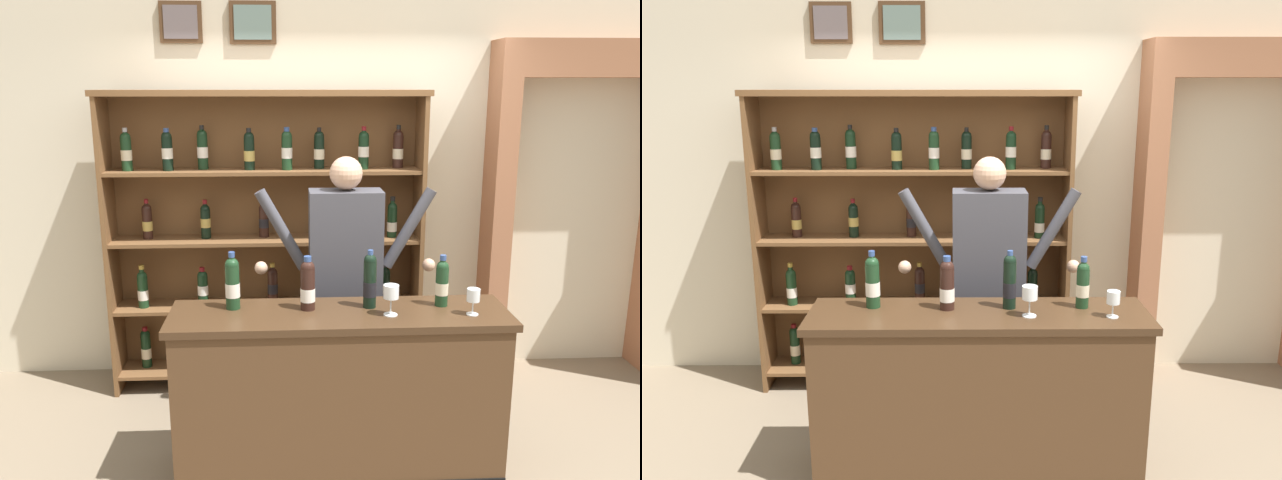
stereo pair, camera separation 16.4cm
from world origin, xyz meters
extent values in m
cube|color=#7A6B56|center=(0.00, 0.00, -0.01)|extent=(14.00, 14.00, 0.02)
cube|color=beige|center=(0.00, 1.50, 1.61)|extent=(12.00, 0.16, 3.22)
cube|color=#4C331E|center=(-0.97, 1.40, 2.55)|extent=(0.29, 0.02, 0.27)
cube|color=slate|center=(-0.97, 1.39, 2.55)|extent=(0.23, 0.01, 0.22)
cube|color=#4C331E|center=(-0.48, 1.40, 2.55)|extent=(0.32, 0.02, 0.28)
cube|color=slate|center=(-0.48, 1.39, 2.55)|extent=(0.26, 0.01, 0.23)
cube|color=brown|center=(-1.48, 1.12, 1.05)|extent=(0.03, 0.32, 2.11)
cube|color=brown|center=(0.66, 1.12, 1.05)|extent=(0.03, 0.32, 2.11)
cube|color=brown|center=(-0.41, 1.27, 1.05)|extent=(2.16, 0.02, 2.11)
cube|color=brown|center=(-0.41, 1.12, 0.13)|extent=(2.10, 0.30, 0.03)
cylinder|color=black|center=(-1.30, 1.15, 0.27)|extent=(0.07, 0.07, 0.24)
sphere|color=black|center=(-1.30, 1.15, 0.39)|extent=(0.07, 0.07, 0.07)
cylinder|color=black|center=(-1.30, 1.15, 0.41)|extent=(0.03, 0.03, 0.06)
cylinder|color=maroon|center=(-1.30, 1.15, 0.43)|extent=(0.04, 0.04, 0.03)
cylinder|color=beige|center=(-1.30, 1.15, 0.25)|extent=(0.07, 0.07, 0.08)
cylinder|color=#19381E|center=(-1.00, 1.09, 0.26)|extent=(0.07, 0.07, 0.22)
sphere|color=#19381E|center=(-1.00, 1.09, 0.38)|extent=(0.07, 0.07, 0.07)
cylinder|color=#19381E|center=(-1.00, 1.09, 0.40)|extent=(0.03, 0.03, 0.06)
cylinder|color=navy|center=(-1.00, 1.09, 0.42)|extent=(0.04, 0.04, 0.03)
cylinder|color=tan|center=(-1.00, 1.09, 0.26)|extent=(0.07, 0.07, 0.07)
cylinder|color=black|center=(-0.69, 1.14, 0.27)|extent=(0.07, 0.07, 0.24)
sphere|color=black|center=(-0.69, 1.14, 0.39)|extent=(0.07, 0.07, 0.07)
cylinder|color=black|center=(-0.69, 1.14, 0.42)|extent=(0.03, 0.03, 0.07)
cylinder|color=#99999E|center=(-0.69, 1.14, 0.45)|extent=(0.04, 0.04, 0.03)
cylinder|color=silver|center=(-0.69, 1.14, 0.25)|extent=(0.07, 0.07, 0.08)
cylinder|color=#19381E|center=(-0.45, 1.10, 0.26)|extent=(0.07, 0.07, 0.23)
sphere|color=#19381E|center=(-0.45, 1.10, 0.38)|extent=(0.07, 0.07, 0.07)
cylinder|color=#19381E|center=(-0.45, 1.10, 0.41)|extent=(0.03, 0.03, 0.06)
cylinder|color=#B79338|center=(-0.45, 1.10, 0.43)|extent=(0.03, 0.03, 0.03)
cylinder|color=beige|center=(-0.45, 1.10, 0.26)|extent=(0.07, 0.07, 0.07)
cylinder|color=black|center=(-0.14, 1.10, 0.26)|extent=(0.07, 0.07, 0.23)
sphere|color=black|center=(-0.14, 1.10, 0.38)|extent=(0.07, 0.07, 0.07)
cylinder|color=black|center=(-0.14, 1.10, 0.41)|extent=(0.03, 0.03, 0.08)
cylinder|color=#99999E|center=(-0.14, 1.10, 0.44)|extent=(0.03, 0.03, 0.03)
cylinder|color=tan|center=(-0.14, 1.10, 0.25)|extent=(0.07, 0.07, 0.07)
cylinder|color=black|center=(0.15, 1.09, 0.26)|extent=(0.07, 0.07, 0.24)
sphere|color=black|center=(0.15, 1.09, 0.39)|extent=(0.07, 0.07, 0.07)
cylinder|color=black|center=(0.15, 1.09, 0.42)|extent=(0.03, 0.03, 0.07)
cylinder|color=#B79338|center=(0.15, 1.09, 0.45)|extent=(0.03, 0.03, 0.03)
cylinder|color=tan|center=(0.15, 1.09, 0.25)|extent=(0.07, 0.07, 0.08)
cylinder|color=black|center=(0.52, 1.13, 0.26)|extent=(0.07, 0.07, 0.23)
sphere|color=black|center=(0.52, 1.13, 0.39)|extent=(0.07, 0.07, 0.07)
cylinder|color=black|center=(0.52, 1.13, 0.41)|extent=(0.03, 0.03, 0.06)
cylinder|color=#B79338|center=(0.52, 1.13, 0.43)|extent=(0.03, 0.03, 0.03)
cylinder|color=black|center=(0.52, 1.13, 0.27)|extent=(0.07, 0.07, 0.08)
cube|color=brown|center=(-0.41, 1.12, 0.61)|extent=(2.10, 0.30, 0.02)
cylinder|color=#19381E|center=(-1.28, 1.08, 0.73)|extent=(0.07, 0.07, 0.22)
sphere|color=#19381E|center=(-1.28, 1.08, 0.85)|extent=(0.07, 0.07, 0.07)
cylinder|color=#19381E|center=(-1.28, 1.08, 0.88)|extent=(0.03, 0.03, 0.08)
cylinder|color=#B79338|center=(-1.28, 1.08, 0.91)|extent=(0.04, 0.04, 0.03)
cylinder|color=silver|center=(-1.28, 1.08, 0.71)|extent=(0.07, 0.07, 0.07)
cylinder|color=black|center=(-0.86, 1.08, 0.73)|extent=(0.07, 0.07, 0.21)
sphere|color=black|center=(-0.86, 1.08, 0.84)|extent=(0.07, 0.07, 0.07)
cylinder|color=black|center=(-0.86, 1.08, 0.87)|extent=(0.03, 0.03, 0.06)
cylinder|color=maroon|center=(-0.86, 1.08, 0.89)|extent=(0.04, 0.04, 0.03)
cylinder|color=silver|center=(-0.86, 1.08, 0.74)|extent=(0.07, 0.07, 0.07)
cylinder|color=black|center=(-0.37, 1.12, 0.73)|extent=(0.07, 0.07, 0.22)
sphere|color=black|center=(-0.37, 1.12, 0.85)|extent=(0.07, 0.07, 0.07)
cylinder|color=black|center=(-0.37, 1.12, 0.88)|extent=(0.03, 0.03, 0.07)
cylinder|color=#B79338|center=(-0.37, 1.12, 0.91)|extent=(0.03, 0.03, 0.03)
cylinder|color=black|center=(-0.37, 1.12, 0.73)|extent=(0.07, 0.07, 0.07)
cylinder|color=#19381E|center=(-0.02, 1.13, 0.73)|extent=(0.07, 0.07, 0.21)
sphere|color=#19381E|center=(-0.02, 1.13, 0.84)|extent=(0.07, 0.07, 0.07)
cylinder|color=#19381E|center=(-0.02, 1.13, 0.87)|extent=(0.03, 0.03, 0.08)
cylinder|color=navy|center=(-0.02, 1.13, 0.91)|extent=(0.03, 0.03, 0.03)
cylinder|color=silver|center=(-0.02, 1.13, 0.73)|extent=(0.07, 0.07, 0.07)
cylinder|color=black|center=(0.43, 1.13, 0.73)|extent=(0.07, 0.07, 0.20)
sphere|color=black|center=(0.43, 1.13, 0.83)|extent=(0.07, 0.07, 0.07)
cylinder|color=black|center=(0.43, 1.13, 0.86)|extent=(0.03, 0.03, 0.07)
cylinder|color=black|center=(0.43, 1.13, 0.89)|extent=(0.03, 0.03, 0.03)
cylinder|color=beige|center=(0.43, 1.13, 0.72)|extent=(0.07, 0.07, 0.07)
cube|color=brown|center=(-0.41, 1.12, 1.09)|extent=(2.10, 0.30, 0.02)
cylinder|color=black|center=(-1.23, 1.15, 1.21)|extent=(0.07, 0.07, 0.21)
sphere|color=black|center=(-1.23, 1.15, 1.31)|extent=(0.07, 0.07, 0.07)
cylinder|color=black|center=(-1.23, 1.15, 1.34)|extent=(0.03, 0.03, 0.07)
cylinder|color=maroon|center=(-1.23, 1.15, 1.37)|extent=(0.03, 0.03, 0.03)
cylinder|color=tan|center=(-1.23, 1.15, 1.19)|extent=(0.07, 0.07, 0.07)
cylinder|color=black|center=(-0.83, 1.14, 1.20)|extent=(0.07, 0.07, 0.20)
sphere|color=black|center=(-0.83, 1.14, 1.30)|extent=(0.07, 0.07, 0.07)
cylinder|color=black|center=(-0.83, 1.14, 1.33)|extent=(0.03, 0.03, 0.07)
cylinder|color=maroon|center=(-0.83, 1.14, 1.36)|extent=(0.03, 0.03, 0.03)
cylinder|color=tan|center=(-0.83, 1.14, 1.21)|extent=(0.07, 0.07, 0.06)
cylinder|color=black|center=(-0.43, 1.15, 1.20)|extent=(0.07, 0.07, 0.20)
sphere|color=black|center=(-0.43, 1.15, 1.31)|extent=(0.07, 0.07, 0.07)
cylinder|color=black|center=(-0.43, 1.15, 1.33)|extent=(0.03, 0.03, 0.06)
cylinder|color=navy|center=(-0.43, 1.15, 1.35)|extent=(0.03, 0.03, 0.03)
cylinder|color=black|center=(-0.43, 1.15, 1.20)|extent=(0.07, 0.07, 0.06)
cylinder|color=#19381E|center=(0.04, 1.11, 1.20)|extent=(0.07, 0.07, 0.20)
sphere|color=#19381E|center=(0.04, 1.11, 1.31)|extent=(0.07, 0.07, 0.07)
cylinder|color=#19381E|center=(0.04, 1.11, 1.34)|extent=(0.03, 0.03, 0.07)
cylinder|color=maroon|center=(0.04, 1.11, 1.37)|extent=(0.04, 0.04, 0.03)
cylinder|color=black|center=(0.04, 1.11, 1.18)|extent=(0.07, 0.07, 0.06)
cylinder|color=black|center=(0.47, 1.10, 1.21)|extent=(0.07, 0.07, 0.21)
sphere|color=black|center=(0.47, 1.10, 1.31)|extent=(0.07, 0.07, 0.07)
cylinder|color=black|center=(0.47, 1.10, 1.35)|extent=(0.03, 0.03, 0.08)
cylinder|color=black|center=(0.47, 1.10, 1.37)|extent=(0.04, 0.04, 0.03)
cylinder|color=silver|center=(0.47, 1.10, 1.18)|extent=(0.07, 0.07, 0.07)
cube|color=brown|center=(-0.41, 1.12, 1.57)|extent=(2.10, 0.30, 0.02)
cylinder|color=#19381E|center=(-1.32, 1.09, 1.69)|extent=(0.07, 0.07, 0.21)
sphere|color=#19381E|center=(-1.32, 1.09, 1.80)|extent=(0.07, 0.07, 0.07)
cylinder|color=#19381E|center=(-1.32, 1.09, 1.83)|extent=(0.03, 0.03, 0.07)
cylinder|color=#99999E|center=(-1.32, 1.09, 1.85)|extent=(0.03, 0.03, 0.03)
cylinder|color=beige|center=(-1.32, 1.09, 1.69)|extent=(0.07, 0.07, 0.07)
cylinder|color=black|center=(-1.05, 1.09, 1.69)|extent=(0.07, 0.07, 0.22)
sphere|color=black|center=(-1.05, 1.09, 1.81)|extent=(0.07, 0.07, 0.07)
cylinder|color=black|center=(-1.05, 1.09, 1.83)|extent=(0.03, 0.03, 0.06)
cylinder|color=navy|center=(-1.05, 1.09, 1.85)|extent=(0.04, 0.04, 0.03)
cylinder|color=silver|center=(-1.05, 1.09, 1.70)|extent=(0.07, 0.07, 0.07)
cylinder|color=black|center=(-0.83, 1.15, 1.69)|extent=(0.07, 0.07, 0.23)
sphere|color=black|center=(-0.83, 1.15, 1.81)|extent=(0.07, 0.07, 0.07)
cylinder|color=black|center=(-0.83, 1.15, 1.84)|extent=(0.03, 0.03, 0.06)
cylinder|color=black|center=(-0.83, 1.15, 1.86)|extent=(0.03, 0.03, 0.03)
cylinder|color=silver|center=(-0.83, 1.15, 1.70)|extent=(0.07, 0.07, 0.07)
cylinder|color=black|center=(-0.51, 1.10, 1.69)|extent=(0.07, 0.07, 0.21)
sphere|color=black|center=(-0.51, 1.10, 1.80)|extent=(0.07, 0.07, 0.07)
cylinder|color=black|center=(-0.51, 1.10, 1.83)|extent=(0.03, 0.03, 0.06)
cylinder|color=black|center=(-0.51, 1.10, 1.85)|extent=(0.03, 0.03, 0.03)
cylinder|color=tan|center=(-0.51, 1.10, 1.68)|extent=(0.07, 0.07, 0.07)
cylinder|color=#19381E|center=(-0.26, 1.09, 1.69)|extent=(0.07, 0.07, 0.22)
sphere|color=#19381E|center=(-0.26, 1.09, 1.81)|extent=(0.07, 0.07, 0.07)
cylinder|color=#19381E|center=(-0.26, 1.09, 1.83)|extent=(0.03, 0.03, 0.06)
cylinder|color=navy|center=(-0.26, 1.09, 1.85)|extent=(0.04, 0.04, 0.03)
cylinder|color=silver|center=(-0.26, 1.09, 1.69)|extent=(0.07, 0.07, 0.07)
cylinder|color=black|center=(-0.04, 1.15, 1.69)|extent=(0.07, 0.07, 0.21)
sphere|color=black|center=(-0.04, 1.15, 1.80)|extent=(0.07, 0.07, 0.07)
cylinder|color=black|center=(-0.04, 1.15, 1.83)|extent=(0.03, 0.03, 0.06)
cylinder|color=black|center=(-0.04, 1.15, 1.84)|extent=(0.03, 0.03, 0.03)
cylinder|color=beige|center=(-0.04, 1.15, 1.68)|extent=(0.07, 0.07, 0.07)
cylinder|color=black|center=(0.26, 1.10, 1.69)|extent=(0.07, 0.07, 0.22)
sphere|color=black|center=(0.26, 1.10, 1.80)|extent=(0.07, 0.07, 0.07)
cylinder|color=black|center=(0.26, 1.10, 1.83)|extent=(0.03, 0.03, 0.07)
cylinder|color=maroon|center=(0.26, 1.10, 1.85)|extent=(0.03, 0.03, 0.03)
cylinder|color=silver|center=(0.26, 1.10, 1.70)|extent=(0.07, 0.07, 0.07)
cylinder|color=black|center=(0.50, 1.15, 1.69)|extent=(0.07, 0.07, 0.22)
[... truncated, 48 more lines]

